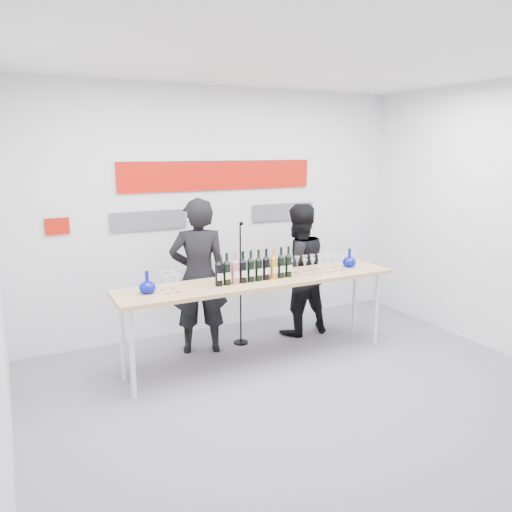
{
  "coord_description": "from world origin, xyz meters",
  "views": [
    {
      "loc": [
        -2.37,
        -3.73,
        2.27
      ],
      "look_at": [
        -0.04,
        0.9,
        1.15
      ],
      "focal_mm": 35.0,
      "sensor_mm": 36.0,
      "label": 1
    }
  ],
  "objects_px": {
    "tasting_table": "(260,286)",
    "mic_stand": "(241,307)",
    "presenter_left": "(199,276)",
    "presenter_right": "(298,270)"
  },
  "relations": [
    {
      "from": "tasting_table",
      "to": "mic_stand",
      "type": "bearing_deg",
      "value": 87.39
    },
    {
      "from": "tasting_table",
      "to": "presenter_right",
      "type": "xyz_separation_m",
      "value": [
        0.8,
        0.55,
        -0.04
      ]
    },
    {
      "from": "mic_stand",
      "to": "presenter_right",
      "type": "bearing_deg",
      "value": 17.21
    },
    {
      "from": "tasting_table",
      "to": "presenter_left",
      "type": "distance_m",
      "value": 0.73
    },
    {
      "from": "mic_stand",
      "to": "presenter_left",
      "type": "bearing_deg",
      "value": -165.01
    },
    {
      "from": "presenter_left",
      "to": "presenter_right",
      "type": "height_order",
      "value": "presenter_left"
    },
    {
      "from": "tasting_table",
      "to": "mic_stand",
      "type": "distance_m",
      "value": 0.67
    },
    {
      "from": "presenter_right",
      "to": "presenter_left",
      "type": "bearing_deg",
      "value": 0.04
    },
    {
      "from": "tasting_table",
      "to": "presenter_right",
      "type": "distance_m",
      "value": 0.97
    },
    {
      "from": "presenter_left",
      "to": "presenter_right",
      "type": "xyz_separation_m",
      "value": [
        1.28,
        0.0,
        -0.07
      ]
    }
  ]
}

